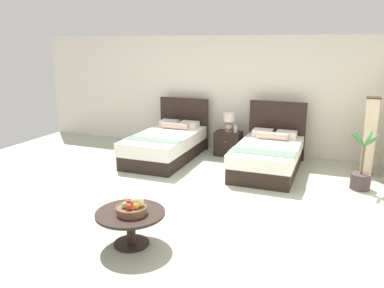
{
  "coord_description": "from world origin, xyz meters",
  "views": [
    {
      "loc": [
        2.46,
        -5.47,
        2.46
      ],
      "look_at": [
        0.03,
        0.53,
        0.76
      ],
      "focal_mm": 36.47,
      "sensor_mm": 36.0,
      "label": 1
    }
  ],
  "objects_px": {
    "bed_near_corner": "(268,155)",
    "nightstand": "(228,143)",
    "vase": "(235,129)",
    "fruit_bowl": "(132,208)",
    "floor_lamp_corner": "(369,136)",
    "table_lamp": "(229,120)",
    "coffee_table": "(131,220)",
    "potted_palm": "(361,174)",
    "bed_near_window": "(167,145)"
  },
  "relations": [
    {
      "from": "potted_palm",
      "to": "bed_near_window",
      "type": "bearing_deg",
      "value": 174.33
    },
    {
      "from": "table_lamp",
      "to": "fruit_bowl",
      "type": "height_order",
      "value": "table_lamp"
    },
    {
      "from": "floor_lamp_corner",
      "to": "fruit_bowl",
      "type": "bearing_deg",
      "value": -123.91
    },
    {
      "from": "nightstand",
      "to": "table_lamp",
      "type": "distance_m",
      "value": 0.52
    },
    {
      "from": "bed_near_corner",
      "to": "nightstand",
      "type": "xyz_separation_m",
      "value": [
        -1.04,
        0.74,
        -0.04
      ]
    },
    {
      "from": "bed_near_corner",
      "to": "table_lamp",
      "type": "xyz_separation_m",
      "value": [
        -1.04,
        0.76,
        0.48
      ]
    },
    {
      "from": "bed_near_corner",
      "to": "vase",
      "type": "bearing_deg",
      "value": 141.17
    },
    {
      "from": "nightstand",
      "to": "vase",
      "type": "distance_m",
      "value": 0.39
    },
    {
      "from": "vase",
      "to": "floor_lamp_corner",
      "type": "height_order",
      "value": "floor_lamp_corner"
    },
    {
      "from": "table_lamp",
      "to": "potted_palm",
      "type": "distance_m",
      "value": 2.99
    },
    {
      "from": "bed_near_window",
      "to": "bed_near_corner",
      "type": "distance_m",
      "value": 2.2
    },
    {
      "from": "bed_near_window",
      "to": "table_lamp",
      "type": "xyz_separation_m",
      "value": [
        1.16,
        0.76,
        0.48
      ]
    },
    {
      "from": "bed_near_corner",
      "to": "vase",
      "type": "relative_size",
      "value": 12.54
    },
    {
      "from": "potted_palm",
      "to": "nightstand",
      "type": "bearing_deg",
      "value": 157.43
    },
    {
      "from": "coffee_table",
      "to": "fruit_bowl",
      "type": "xyz_separation_m",
      "value": [
        0.05,
        -0.03,
        0.18
      ]
    },
    {
      "from": "bed_near_corner",
      "to": "nightstand",
      "type": "relative_size",
      "value": 3.65
    },
    {
      "from": "nightstand",
      "to": "potted_palm",
      "type": "height_order",
      "value": "potted_palm"
    },
    {
      "from": "fruit_bowl",
      "to": "floor_lamp_corner",
      "type": "bearing_deg",
      "value": 56.09
    },
    {
      "from": "nightstand",
      "to": "floor_lamp_corner",
      "type": "distance_m",
      "value": 2.87
    },
    {
      "from": "coffee_table",
      "to": "floor_lamp_corner",
      "type": "height_order",
      "value": "floor_lamp_corner"
    },
    {
      "from": "vase",
      "to": "coffee_table",
      "type": "distance_m",
      "value": 4.24
    },
    {
      "from": "table_lamp",
      "to": "vase",
      "type": "relative_size",
      "value": 2.54
    },
    {
      "from": "floor_lamp_corner",
      "to": "bed_near_corner",
      "type": "bearing_deg",
      "value": -164.16
    },
    {
      "from": "nightstand",
      "to": "coffee_table",
      "type": "distance_m",
      "value": 4.27
    },
    {
      "from": "table_lamp",
      "to": "vase",
      "type": "height_order",
      "value": "table_lamp"
    },
    {
      "from": "vase",
      "to": "potted_palm",
      "type": "bearing_deg",
      "value": -23.15
    },
    {
      "from": "bed_near_corner",
      "to": "fruit_bowl",
      "type": "height_order",
      "value": "bed_near_corner"
    },
    {
      "from": "coffee_table",
      "to": "vase",
      "type": "bearing_deg",
      "value": 88.29
    },
    {
      "from": "table_lamp",
      "to": "nightstand",
      "type": "bearing_deg",
      "value": -90.0
    },
    {
      "from": "coffee_table",
      "to": "potted_palm",
      "type": "bearing_deg",
      "value": 49.6
    },
    {
      "from": "vase",
      "to": "floor_lamp_corner",
      "type": "distance_m",
      "value": 2.66
    },
    {
      "from": "coffee_table",
      "to": "potted_palm",
      "type": "distance_m",
      "value": 4.12
    },
    {
      "from": "bed_near_corner",
      "to": "vase",
      "type": "xyz_separation_m",
      "value": [
        -0.87,
        0.7,
        0.32
      ]
    },
    {
      "from": "nightstand",
      "to": "floor_lamp_corner",
      "type": "height_order",
      "value": "floor_lamp_corner"
    },
    {
      "from": "coffee_table",
      "to": "floor_lamp_corner",
      "type": "xyz_separation_m",
      "value": [
        2.78,
        4.03,
        0.41
      ]
    },
    {
      "from": "vase",
      "to": "fruit_bowl",
      "type": "height_order",
      "value": "vase"
    },
    {
      "from": "table_lamp",
      "to": "floor_lamp_corner",
      "type": "height_order",
      "value": "floor_lamp_corner"
    },
    {
      "from": "coffee_table",
      "to": "fruit_bowl",
      "type": "relative_size",
      "value": 2.24
    },
    {
      "from": "table_lamp",
      "to": "coffee_table",
      "type": "relative_size",
      "value": 0.49
    },
    {
      "from": "bed_near_window",
      "to": "bed_near_corner",
      "type": "bearing_deg",
      "value": 0.09
    },
    {
      "from": "vase",
      "to": "fruit_bowl",
      "type": "relative_size",
      "value": 0.43
    },
    {
      "from": "bed_near_window",
      "to": "bed_near_corner",
      "type": "height_order",
      "value": "bed_near_corner"
    },
    {
      "from": "vase",
      "to": "potted_palm",
      "type": "xyz_separation_m",
      "value": [
        2.55,
        -1.09,
        -0.36
      ]
    },
    {
      "from": "table_lamp",
      "to": "floor_lamp_corner",
      "type": "relative_size",
      "value": 0.28
    },
    {
      "from": "table_lamp",
      "to": "vase",
      "type": "bearing_deg",
      "value": -19.55
    },
    {
      "from": "fruit_bowl",
      "to": "potted_palm",
      "type": "height_order",
      "value": "potted_palm"
    },
    {
      "from": "vase",
      "to": "potted_palm",
      "type": "distance_m",
      "value": 2.79
    },
    {
      "from": "floor_lamp_corner",
      "to": "table_lamp",
      "type": "bearing_deg",
      "value": 174.85
    },
    {
      "from": "bed_near_window",
      "to": "nightstand",
      "type": "height_order",
      "value": "bed_near_window"
    },
    {
      "from": "bed_near_corner",
      "to": "vase",
      "type": "height_order",
      "value": "bed_near_corner"
    }
  ]
}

